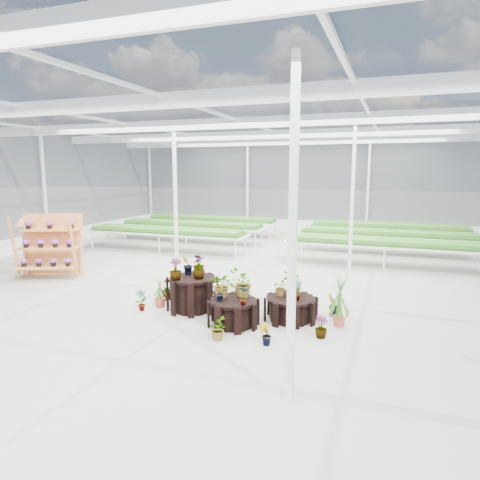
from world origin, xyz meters
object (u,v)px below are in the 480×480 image
(plinth_mid, at_px, (234,313))
(plinth_tall, at_px, (192,294))
(bird_table, at_px, (24,244))
(plinth_low, at_px, (291,309))
(shelf_rack, at_px, (49,246))

(plinth_mid, bearing_deg, plinth_tall, 153.43)
(bird_table, bearing_deg, plinth_low, 3.41)
(plinth_tall, bearing_deg, plinth_low, 2.60)
(plinth_mid, relative_size, plinth_low, 0.93)
(plinth_tall, bearing_deg, bird_table, 165.59)
(plinth_tall, distance_m, plinth_low, 2.21)
(plinth_tall, relative_size, plinth_mid, 1.09)
(plinth_tall, xyz_separation_m, bird_table, (-6.57, 1.69, 0.45))
(plinth_tall, xyz_separation_m, shelf_rack, (-5.21, 1.28, 0.54))
(plinth_tall, height_order, shelf_rack, shelf_rack)
(plinth_tall, distance_m, plinth_mid, 1.35)
(plinth_tall, bearing_deg, plinth_mid, -26.57)
(plinth_tall, xyz_separation_m, plinth_low, (2.20, 0.10, -0.13))
(plinth_mid, height_order, shelf_rack, shelf_rack)
(plinth_low, bearing_deg, plinth_mid, -145.01)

